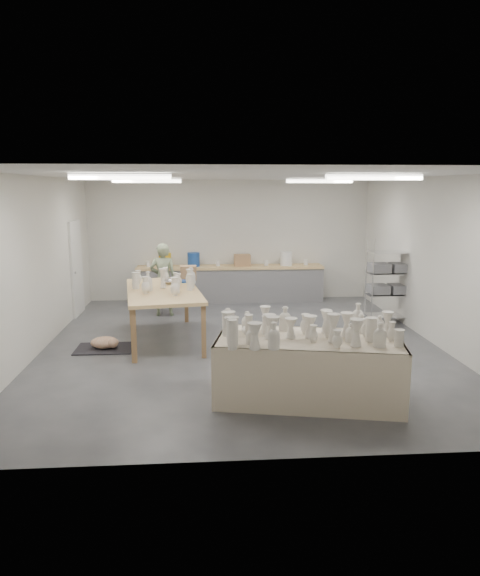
{
  "coord_description": "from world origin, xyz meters",
  "views": [
    {
      "loc": [
        -0.67,
        -8.88,
        2.78
      ],
      "look_at": [
        -0.02,
        0.02,
        1.05
      ],
      "focal_mm": 32.0,
      "sensor_mm": 36.0,
      "label": 1
    }
  ],
  "objects": [
    {
      "name": "potter",
      "position": [
        -1.55,
        2.36,
        0.81
      ],
      "size": [
        0.61,
        0.42,
        1.62
      ],
      "primitive_type": "imported",
      "rotation": [
        0.0,
        0.0,
        3.08
      ],
      "color": "gray",
      "rests_on": "ground"
    },
    {
      "name": "back_counter",
      "position": [
        -0.01,
        3.68,
        0.49
      ],
      "size": [
        4.6,
        0.6,
        1.24
      ],
      "color": "tan",
      "rests_on": "ground"
    },
    {
      "name": "room",
      "position": [
        -0.11,
        0.08,
        2.06
      ],
      "size": [
        8.0,
        8.02,
        3.0
      ],
      "color": "#424449",
      "rests_on": "ground"
    },
    {
      "name": "wire_shelf",
      "position": [
        3.2,
        1.4,
        0.92
      ],
      "size": [
        0.88,
        0.48,
        1.8
      ],
      "color": "silver",
      "rests_on": "ground"
    },
    {
      "name": "rug",
      "position": [
        -2.42,
        -0.05,
        0.01
      ],
      "size": [
        1.0,
        0.7,
        0.02
      ],
      "primitive_type": "cube",
      "color": "black",
      "rests_on": "ground"
    },
    {
      "name": "red_stool",
      "position": [
        -1.55,
        2.63,
        0.29
      ],
      "size": [
        0.37,
        0.37,
        0.32
      ],
      "rotation": [
        0.0,
        0.0,
        0.07
      ],
      "color": "#A5172C",
      "rests_on": "ground"
    },
    {
      "name": "work_table",
      "position": [
        -1.35,
        0.56,
        0.97
      ],
      "size": [
        1.64,
        2.72,
        1.34
      ],
      "rotation": [
        0.0,
        0.0,
        0.15
      ],
      "color": "tan",
      "rests_on": "ground"
    },
    {
      "name": "cat",
      "position": [
        -2.4,
        -0.06,
        0.13
      ],
      "size": [
        0.58,
        0.51,
        0.21
      ],
      "rotation": [
        0.0,
        0.0,
        -0.43
      ],
      "color": "white",
      "rests_on": "rug"
    },
    {
      "name": "drying_table",
      "position": [
        0.69,
        -2.47,
        0.48
      ],
      "size": [
        2.59,
        1.61,
        1.22
      ],
      "rotation": [
        0.0,
        0.0,
        -0.2
      ],
      "color": "olive",
      "rests_on": "ground"
    }
  ]
}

